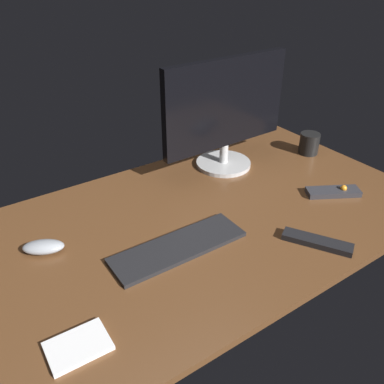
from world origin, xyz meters
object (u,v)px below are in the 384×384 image
at_px(keyboard, 178,247).
at_px(notepad, 78,346).
at_px(media_remote, 334,192).
at_px(coffee_mug, 309,143).
at_px(computer_mouse, 43,247).
at_px(tv_remote, 317,242).
at_px(monitor, 226,111).

height_order(keyboard, notepad, keyboard).
bearing_deg(media_remote, coffee_mug, 86.91).
distance_m(computer_mouse, coffee_mug, 1.09).
bearing_deg(coffee_mug, keyboard, -164.23).
bearing_deg(tv_remote, computer_mouse, -152.43).
xyz_separation_m(tv_remote, coffee_mug, (0.44, 0.43, 0.03)).
height_order(media_remote, notepad, media_remote).
xyz_separation_m(media_remote, coffee_mug, (0.18, 0.27, 0.03)).
bearing_deg(keyboard, media_remote, -4.61).
distance_m(media_remote, notepad, 0.96).
bearing_deg(coffee_mug, notepad, -161.53).
bearing_deg(notepad, monitor, 32.21).
bearing_deg(media_remote, tv_remote, -119.68).
xyz_separation_m(computer_mouse, media_remote, (0.92, -0.26, -0.01)).
relative_size(media_remote, notepad, 1.43).
distance_m(keyboard, computer_mouse, 0.38).
bearing_deg(computer_mouse, coffee_mug, 30.39).
bearing_deg(tv_remote, monitor, 140.78).
bearing_deg(monitor, computer_mouse, -170.84).
bearing_deg(computer_mouse, notepad, -66.79).
height_order(computer_mouse, coffee_mug, coffee_mug).
distance_m(keyboard, notepad, 0.39).
distance_m(monitor, tv_remote, 0.59).
height_order(computer_mouse, tv_remote, computer_mouse).
distance_m(computer_mouse, tv_remote, 0.77).
bearing_deg(notepad, keyboard, 24.06).
xyz_separation_m(keyboard, media_remote, (0.60, -0.05, 0.00)).
distance_m(monitor, notepad, 0.94).
bearing_deg(keyboard, coffee_mug, 16.34).
height_order(monitor, coffee_mug, monitor).
height_order(monitor, keyboard, monitor).
relative_size(keyboard, media_remote, 2.12).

